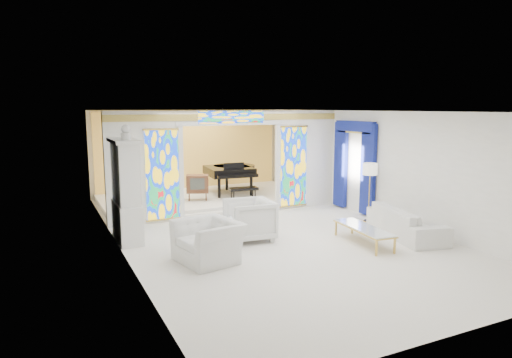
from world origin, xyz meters
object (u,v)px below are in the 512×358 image
china_cabinet (126,191)px  tv_console (197,184)px  coffee_table (364,228)px  sofa (406,222)px  armchair_left (208,241)px  grand_piano (232,171)px  armchair_right (249,220)px

china_cabinet → tv_console: size_ratio=3.38×
china_cabinet → coffee_table: (4.80, -2.67, -0.80)m
sofa → tv_console: size_ratio=2.98×
china_cabinet → sofa: size_ratio=1.14×
armchair_left → sofa: size_ratio=0.53×
china_cabinet → grand_piano: 5.58m
armchair_left → grand_piano: size_ratio=0.45×
sofa → armchair_left: bearing=99.7°
armchair_right → sofa: armchair_right is taller
armchair_right → sofa: (3.58, -1.34, -0.13)m
tv_console → sofa: bearing=-38.7°
coffee_table → armchair_left: bearing=173.1°
coffee_table → grand_piano: 6.39m
coffee_table → tv_console: tv_console is taller
china_cabinet → grand_piano: size_ratio=0.96×
china_cabinet → grand_piano: bearing=41.2°
china_cabinet → coffee_table: 5.55m
sofa → grand_piano: grand_piano is taller
armchair_left → sofa: bearing=74.8°
sofa → grand_piano: bearing=31.1°
grand_piano → tv_console: bearing=-148.2°
coffee_table → tv_console: size_ratio=2.29×
coffee_table → armchair_right: bearing=146.9°
armchair_left → armchair_right: 1.71m
grand_piano → tv_console: 1.69m
armchair_right → tv_console: bearing=-175.7°
armchair_right → tv_console: size_ratio=1.32×
armchair_right → coffee_table: 2.64m
sofa → coffee_table: bearing=107.5°
china_cabinet → sofa: 6.73m
armchair_right → grand_piano: 5.17m
china_cabinet → sofa: (6.17, -2.57, -0.82)m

